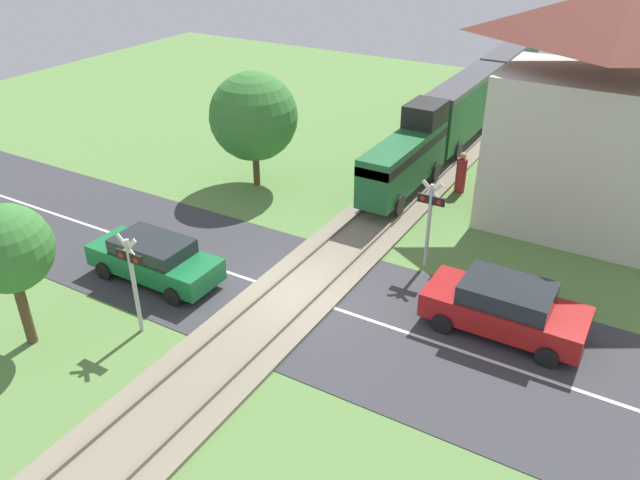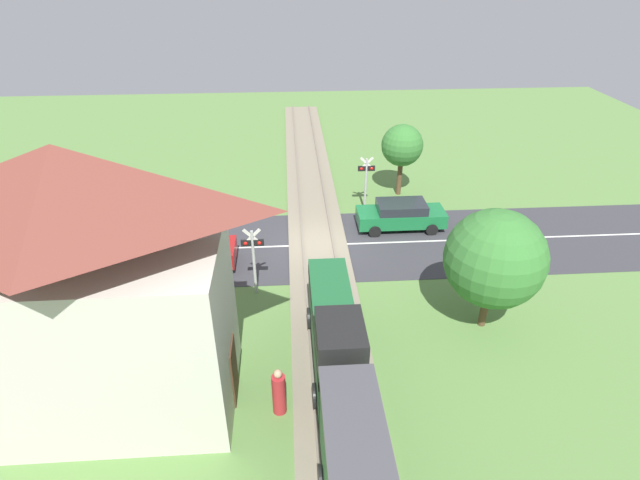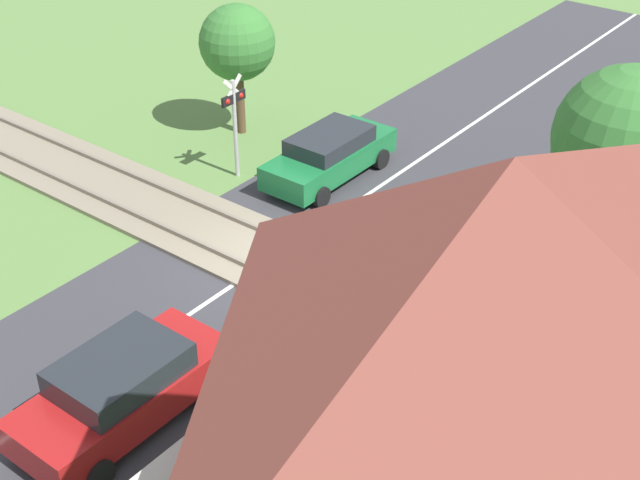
% 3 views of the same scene
% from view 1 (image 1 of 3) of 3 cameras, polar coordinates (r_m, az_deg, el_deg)
% --- Properties ---
extents(ground_plane, '(60.00, 60.00, 0.00)m').
position_cam_1_polar(ground_plane, '(19.21, -2.33, -5.08)').
color(ground_plane, '#5B8442').
extents(road_surface, '(48.00, 6.40, 0.02)m').
position_cam_1_polar(road_surface, '(19.20, -2.33, -5.05)').
color(road_surface, '#38383D').
rests_on(road_surface, ground_plane).
extents(track_bed, '(2.80, 48.00, 0.24)m').
position_cam_1_polar(track_bed, '(19.17, -2.34, -4.91)').
color(track_bed, gray).
rests_on(track_bed, ground_plane).
extents(train, '(1.58, 21.63, 3.18)m').
position_cam_1_polar(train, '(31.95, 13.62, 12.21)').
color(train, '#1E6033').
rests_on(train, track_bed).
extents(car_near_crossing, '(4.39, 1.81, 1.44)m').
position_cam_1_polar(car_near_crossing, '(20.23, -14.93, -1.64)').
color(car_near_crossing, '#197038').
rests_on(car_near_crossing, ground_plane).
extents(car_far_side, '(4.39, 2.01, 1.56)m').
position_cam_1_polar(car_far_side, '(18.01, 16.54, -5.89)').
color(car_far_side, '#A81919').
rests_on(car_far_side, ground_plane).
extents(crossing_signal_west_approach, '(0.90, 0.18, 3.05)m').
position_cam_1_polar(crossing_signal_west_approach, '(17.40, -16.82, -2.78)').
color(crossing_signal_west_approach, '#B7B7B7').
rests_on(crossing_signal_west_approach, ground_plane).
extents(crossing_signal_east_approach, '(0.90, 0.18, 3.05)m').
position_cam_1_polar(crossing_signal_east_approach, '(20.00, 10.01, 2.46)').
color(crossing_signal_east_approach, '#B7B7B7').
rests_on(crossing_signal_east_approach, ground_plane).
extents(station_building, '(7.73, 4.61, 8.46)m').
position_cam_1_polar(station_building, '(23.46, 24.75, 10.04)').
color(station_building, beige).
rests_on(station_building, ground_plane).
extents(pedestrian_by_station, '(0.42, 0.42, 1.70)m').
position_cam_1_polar(pedestrian_by_station, '(26.15, 12.77, 5.91)').
color(pedestrian_by_station, '#B2282D').
rests_on(pedestrian_by_station, ground_plane).
extents(tree_roadside_hedge, '(3.57, 3.57, 4.74)m').
position_cam_1_polar(tree_roadside_hedge, '(25.58, -6.10, 11.16)').
color(tree_roadside_hedge, brown).
rests_on(tree_roadside_hedge, ground_plane).
extents(tree_beyond_track, '(2.31, 2.31, 4.11)m').
position_cam_1_polar(tree_beyond_track, '(17.62, -26.71, -0.77)').
color(tree_beyond_track, brown).
rests_on(tree_beyond_track, ground_plane).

